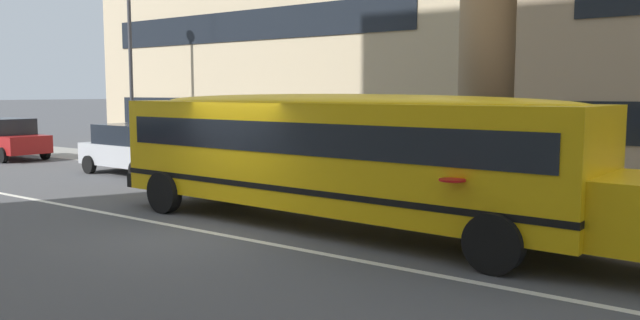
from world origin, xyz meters
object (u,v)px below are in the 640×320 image
object	(u,v)px
school_bus	(343,149)
street_lamp	(130,49)
parked_car_silver_by_hydrant	(133,149)
parked_car_red_far_corner	(7,138)

from	to	relation	value
school_bus	street_lamp	xyz separation A→B (m)	(-13.09, 4.89, 2.73)
parked_car_silver_by_hydrant	street_lamp	distance (m)	4.85
school_bus	parked_car_red_far_corner	size ratio (longest dim) A/B	3.05
parked_car_red_far_corner	street_lamp	size ratio (longest dim) A/B	0.58
street_lamp	school_bus	bearing A→B (deg)	-20.50
street_lamp	parked_car_red_far_corner	bearing A→B (deg)	-158.12
school_bus	parked_car_silver_by_hydrant	distance (m)	10.79
school_bus	street_lamp	distance (m)	14.24
parked_car_red_far_corner	street_lamp	distance (m)	6.69
parked_car_silver_by_hydrant	street_lamp	xyz separation A→B (m)	(-2.71, 2.05, 3.47)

